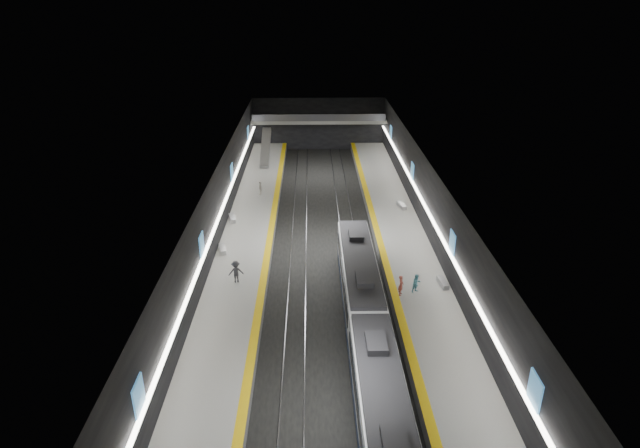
{
  "coord_description": "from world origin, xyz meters",
  "views": [
    {
      "loc": [
        -1.29,
        -45.89,
        23.32
      ],
      "look_at": [
        -0.42,
        1.43,
        2.2
      ],
      "focal_mm": 30.0,
      "sensor_mm": 36.0,
      "label": 1
    }
  ],
  "objects_px": {
    "bench_right_near": "(443,283)",
    "passenger_right_b": "(417,284)",
    "train": "(369,333)",
    "passenger_left_b": "(236,272)",
    "escalator": "(266,148)",
    "bench_right_far": "(402,206)",
    "bench_left_far": "(232,218)",
    "passenger_left_a": "(260,188)",
    "bench_left_near": "(222,249)",
    "passenger_right_a": "(401,285)"
  },
  "relations": [
    {
      "from": "train",
      "to": "passenger_right_b",
      "type": "distance_m",
      "value": 8.41
    },
    {
      "from": "bench_left_near",
      "to": "passenger_right_b",
      "type": "height_order",
      "value": "passenger_right_b"
    },
    {
      "from": "bench_left_far",
      "to": "passenger_right_a",
      "type": "height_order",
      "value": "passenger_right_a"
    },
    {
      "from": "train",
      "to": "bench_right_far",
      "type": "relative_size",
      "value": 16.1
    },
    {
      "from": "passenger_left_a",
      "to": "bench_right_near",
      "type": "bearing_deg",
      "value": 39.9
    },
    {
      "from": "escalator",
      "to": "passenger_right_a",
      "type": "distance_m",
      "value": 38.1
    },
    {
      "from": "passenger_right_b",
      "to": "passenger_left_b",
      "type": "height_order",
      "value": "passenger_left_b"
    },
    {
      "from": "passenger_right_b",
      "to": "bench_right_near",
      "type": "bearing_deg",
      "value": -8.8
    },
    {
      "from": "escalator",
      "to": "bench_left_far",
      "type": "xyz_separation_m",
      "value": [
        -2.0,
        -20.78,
        -1.67
      ]
    },
    {
      "from": "passenger_left_a",
      "to": "passenger_right_b",
      "type": "bearing_deg",
      "value": 34.42
    },
    {
      "from": "passenger_right_a",
      "to": "passenger_left_a",
      "type": "bearing_deg",
      "value": 48.32
    },
    {
      "from": "bench_left_near",
      "to": "passenger_right_b",
      "type": "relative_size",
      "value": 1.16
    },
    {
      "from": "bench_left_far",
      "to": "passenger_left_a",
      "type": "xyz_separation_m",
      "value": [
        2.32,
        7.55,
        0.57
      ]
    },
    {
      "from": "passenger_left_b",
      "to": "bench_left_near",
      "type": "bearing_deg",
      "value": -82.57
    },
    {
      "from": "bench_left_near",
      "to": "passenger_left_a",
      "type": "height_order",
      "value": "passenger_left_a"
    },
    {
      "from": "passenger_right_a",
      "to": "passenger_left_b",
      "type": "height_order",
      "value": "passenger_left_b"
    },
    {
      "from": "bench_right_near",
      "to": "passenger_right_b",
      "type": "relative_size",
      "value": 1.15
    },
    {
      "from": "bench_right_near",
      "to": "passenger_right_a",
      "type": "distance_m",
      "value": 3.98
    },
    {
      "from": "bench_left_near",
      "to": "passenger_left_b",
      "type": "xyz_separation_m",
      "value": [
        1.99,
        -5.61,
        0.73
      ]
    },
    {
      "from": "escalator",
      "to": "passenger_right_a",
      "type": "height_order",
      "value": "escalator"
    },
    {
      "from": "passenger_right_a",
      "to": "passenger_left_a",
      "type": "xyz_separation_m",
      "value": [
        -12.92,
        22.48,
        -0.03
      ]
    },
    {
      "from": "bench_right_near",
      "to": "passenger_left_b",
      "type": "height_order",
      "value": "passenger_left_b"
    },
    {
      "from": "bench_right_far",
      "to": "bench_right_near",
      "type": "bearing_deg",
      "value": -100.35
    },
    {
      "from": "passenger_right_b",
      "to": "passenger_left_a",
      "type": "xyz_separation_m",
      "value": [
        -14.22,
        22.12,
        0.02
      ]
    },
    {
      "from": "escalator",
      "to": "passenger_left_b",
      "type": "height_order",
      "value": "escalator"
    },
    {
      "from": "escalator",
      "to": "passenger_right_b",
      "type": "relative_size",
      "value": 5.12
    },
    {
      "from": "bench_right_far",
      "to": "passenger_left_b",
      "type": "relative_size",
      "value": 0.98
    },
    {
      "from": "escalator",
      "to": "passenger_left_b",
      "type": "bearing_deg",
      "value": -89.93
    },
    {
      "from": "train",
      "to": "bench_right_far",
      "type": "height_order",
      "value": "train"
    },
    {
      "from": "train",
      "to": "bench_right_near",
      "type": "relative_size",
      "value": 16.69
    },
    {
      "from": "escalator",
      "to": "bench_right_far",
      "type": "relative_size",
      "value": 4.29
    },
    {
      "from": "bench_left_far",
      "to": "bench_right_far",
      "type": "height_order",
      "value": "same"
    },
    {
      "from": "bench_left_far",
      "to": "passenger_right_b",
      "type": "bearing_deg",
      "value": -55.77
    },
    {
      "from": "train",
      "to": "bench_right_far",
      "type": "distance_m",
      "value": 25.63
    },
    {
      "from": "train",
      "to": "passenger_left_b",
      "type": "xyz_separation_m",
      "value": [
        -9.96,
        8.93,
        -0.24
      ]
    },
    {
      "from": "bench_left_far",
      "to": "passenger_left_b",
      "type": "height_order",
      "value": "passenger_left_b"
    },
    {
      "from": "train",
      "to": "passenger_left_b",
      "type": "distance_m",
      "value": 13.38
    },
    {
      "from": "escalator",
      "to": "bench_right_far",
      "type": "bearing_deg",
      "value": -47.31
    },
    {
      "from": "bench_left_near",
      "to": "passenger_left_b",
      "type": "distance_m",
      "value": 6.0
    },
    {
      "from": "bench_right_far",
      "to": "passenger_right_a",
      "type": "bearing_deg",
      "value": -112.07
    },
    {
      "from": "bench_left_near",
      "to": "passenger_left_b",
      "type": "height_order",
      "value": "passenger_left_b"
    },
    {
      "from": "bench_left_far",
      "to": "bench_right_near",
      "type": "height_order",
      "value": "bench_left_far"
    },
    {
      "from": "bench_right_near",
      "to": "escalator",
      "type": "bearing_deg",
      "value": 110.63
    },
    {
      "from": "passenger_left_b",
      "to": "passenger_right_b",
      "type": "bearing_deg",
      "value": 160.58
    },
    {
      "from": "train",
      "to": "escalator",
      "type": "bearing_deg",
      "value": 103.26
    },
    {
      "from": "bench_right_near",
      "to": "bench_right_far",
      "type": "xyz_separation_m",
      "value": [
        -0.71,
        16.74,
        0.01
      ]
    },
    {
      "from": "passenger_right_a",
      "to": "bench_right_near",
      "type": "bearing_deg",
      "value": -50.7
    },
    {
      "from": "train",
      "to": "escalator",
      "type": "height_order",
      "value": "escalator"
    },
    {
      "from": "train",
      "to": "passenger_left_a",
      "type": "distance_m",
      "value": 30.75
    },
    {
      "from": "train",
      "to": "escalator",
      "type": "xyz_separation_m",
      "value": [
        -10.0,
        42.42,
        0.7
      ]
    }
  ]
}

